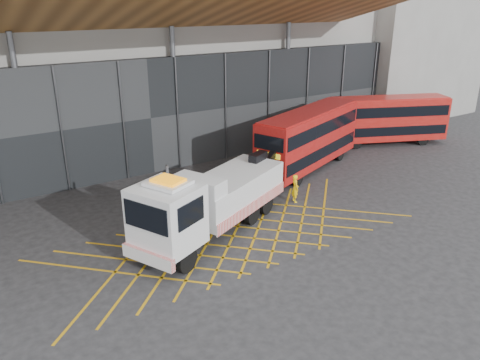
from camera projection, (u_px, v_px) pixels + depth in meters
ground_plane at (207, 244)px, 23.86m from camera, size 120.00×120.00×0.00m
road_markings at (233, 236)px, 24.67m from camera, size 19.96×7.16×0.01m
construction_building at (109, 37)px, 35.97m from camera, size 55.00×23.97×18.00m
east_building at (397, 16)px, 48.96m from camera, size 15.00×12.00×20.00m
recovery_truck at (210, 200)px, 24.16m from camera, size 11.72×6.92×4.24m
bus_towed at (309, 137)px, 33.62m from camera, size 10.85×6.09×4.35m
bus_second at (388, 118)px, 39.66m from camera, size 10.00×5.97×4.04m
worker at (295, 188)px, 28.57m from camera, size 0.61×0.75×1.76m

